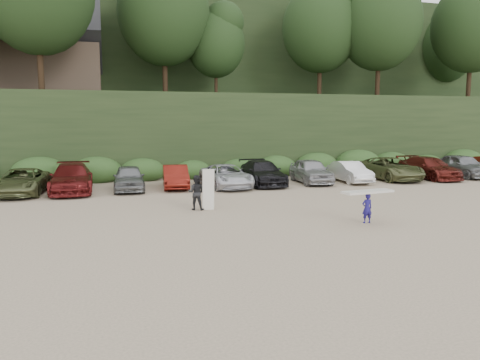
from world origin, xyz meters
name	(u,v)px	position (x,y,z in m)	size (l,w,h in m)	color
ground	(301,218)	(0.00, 0.00, 0.00)	(120.00, 120.00, 0.00)	tan
hillside_backdrop	(173,55)	(-0.26, 35.93, 11.22)	(90.00, 41.50, 28.00)	black
parked_cars	(249,174)	(0.78, 10.01, 0.74)	(40.00, 5.85, 1.65)	#999A9D
child_surfer	(367,201)	(2.16, -1.51, 0.88)	(2.23, 0.90, 1.30)	navy
adult_surfer	(197,192)	(-3.80, 3.01, 0.81)	(1.26, 0.86, 1.88)	black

